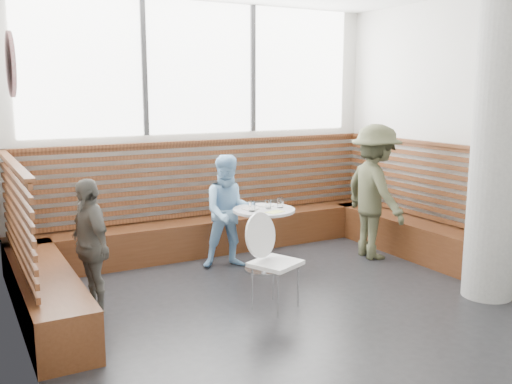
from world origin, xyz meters
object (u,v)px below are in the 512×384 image
adult_man (375,192)px  child_back (230,212)px  concrete_column (498,142)px  cafe_table (264,227)px  cafe_chair (272,253)px  child_left (90,245)px

adult_man → child_back: bearing=81.3°
concrete_column → cafe_table: concrete_column is taller
cafe_table → cafe_chair: (-0.48, -1.01, 0.01)m
cafe_table → concrete_column: bearing=-48.6°
child_back → adult_man: bearing=-0.1°
concrete_column → child_left: 4.10m
adult_man → child_back: size_ratio=1.25×
cafe_table → child_back: 0.46m
cafe_table → child_left: 2.08m
concrete_column → child_back: bearing=131.4°
cafe_table → cafe_chair: bearing=-115.3°
cafe_chair → adult_man: 2.17m
cafe_table → adult_man: (1.50, -0.18, 0.31)m
cafe_table → child_left: child_left is taller
concrete_column → adult_man: bearing=94.2°
child_back → child_left: (-1.77, -0.60, -0.03)m
concrete_column → adult_man: (-0.12, 1.66, -0.76)m
child_left → concrete_column: bearing=58.1°
cafe_table → child_left: size_ratio=0.57×
cafe_table → child_left: (-2.06, -0.27, 0.11)m
child_back → cafe_table: bearing=-33.2°
cafe_table → child_back: (-0.28, 0.33, 0.14)m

